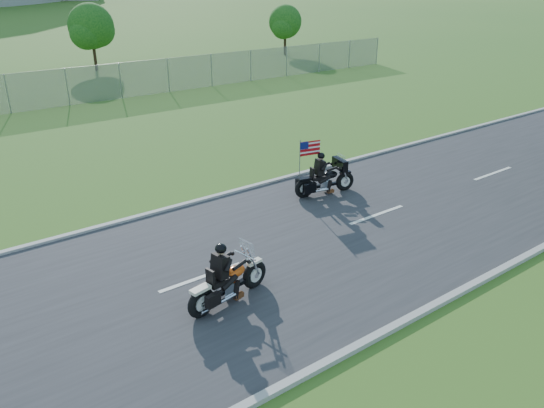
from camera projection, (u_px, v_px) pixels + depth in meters
ground at (269, 255)px, 13.74m from camera, size 420.00×420.00×0.00m
road at (269, 254)px, 13.73m from camera, size 120.00×8.00×0.04m
curb_north at (194, 202)px, 16.71m from camera, size 120.00×0.18×0.12m
curb_south at (386, 331)px, 10.73m from camera, size 120.00×0.18×0.12m
tree_fence_near at (92, 28)px, 37.99m from camera, size 3.52×3.28×4.75m
tree_fence_far at (285, 24)px, 45.29m from camera, size 3.08×2.87×4.20m
motorcycle_lead at (227, 284)px, 11.56m from camera, size 2.25×0.81×1.52m
motorcycle_follow at (325, 180)px, 17.23m from camera, size 2.17×0.90×1.82m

